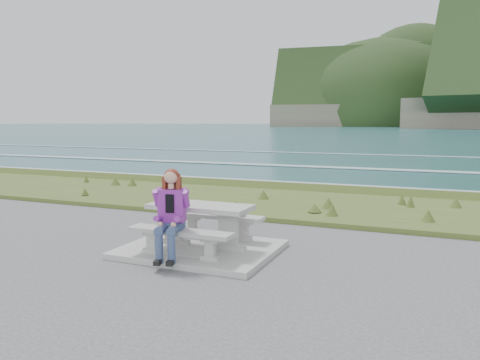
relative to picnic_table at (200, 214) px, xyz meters
The scene contains 8 objects.
concrete_slab 0.63m from the picnic_table, behind, with size 2.60×2.10×0.10m, color #9F9E99.
picnic_table is the anchor object (origin of this frame).
bench_landward 0.74m from the picnic_table, 90.00° to the right, with size 1.80×0.35×0.45m.
bench_seaward 0.74m from the picnic_table, 90.00° to the left, with size 1.80×0.35×0.45m.
grass_verge 5.05m from the picnic_table, 90.00° to the left, with size 160.00×4.50×0.22m, color #35551F.
shore_drop 7.93m from the picnic_table, 90.00° to the left, with size 160.00×0.80×2.20m, color brown.
ocean 25.21m from the picnic_table, 90.00° to the left, with size 1600.00×1600.00×0.09m.
seated_woman 0.84m from the picnic_table, 97.46° to the right, with size 0.57×0.79×1.43m.
Camera 1 is at (3.77, -7.10, 2.28)m, focal length 35.00 mm.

